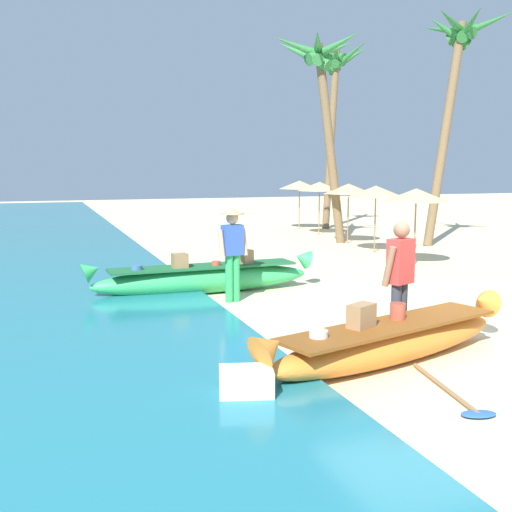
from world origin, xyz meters
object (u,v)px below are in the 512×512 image
palm_tree_mid_cluster (320,75)px  cooler_box (246,386)px  boat_green_midground (204,278)px  person_vendor_hatted (232,247)px  palm_tree_tall_inland (458,56)px  boat_orange_foreground (391,341)px  person_tourist_customer (400,276)px  paddle (455,396)px  palm_tree_leaning_seaward (335,81)px

palm_tree_mid_cluster → cooler_box: 14.42m
boat_green_midground → person_vendor_hatted: bearing=-71.1°
palm_tree_tall_inland → boat_orange_foreground: bearing=-130.3°
person_tourist_customer → paddle: person_tourist_customer is taller
person_tourist_customer → palm_tree_leaning_seaward: bearing=66.4°
boat_orange_foreground → cooler_box: bearing=-163.1°
person_tourist_customer → palm_tree_tall_inland: size_ratio=0.24×
person_vendor_hatted → paddle: (0.79, -5.27, -0.97)m
boat_orange_foreground → palm_tree_tall_inland: 13.75m
palm_tree_mid_cluster → cooler_box: bearing=-118.5°
person_vendor_hatted → palm_tree_tall_inland: (8.95, 5.62, 4.76)m
person_vendor_hatted → palm_tree_mid_cluster: bearing=54.7°
person_tourist_customer → palm_tree_tall_inland: bearing=49.6°
palm_tree_mid_cluster → paddle: 14.22m
cooler_box → paddle: cooler_box is taller
person_vendor_hatted → boat_orange_foreground: bearing=-78.8°
person_tourist_customer → palm_tree_tall_inland: 12.68m
paddle → palm_tree_mid_cluster: bearing=70.9°
boat_orange_foreground → paddle: size_ratio=2.57×
person_vendor_hatted → person_tourist_customer: 3.57m
person_tourist_customer → palm_tree_mid_cluster: bearing=70.2°
palm_tree_tall_inland → palm_tree_mid_cluster: palm_tree_tall_inland is taller
palm_tree_tall_inland → cooler_box: (-10.26, -10.26, -5.58)m
person_tourist_customer → boat_orange_foreground: bearing=-128.7°
boat_orange_foreground → person_vendor_hatted: (-0.79, 4.00, 0.72)m
boat_orange_foreground → palm_tree_tall_inland: bearing=49.7°
boat_orange_foreground → person_vendor_hatted: size_ratio=2.39×
boat_green_midground → palm_tree_mid_cluster: bearing=49.4°
boat_green_midground → palm_tree_tall_inland: palm_tree_tall_inland is taller
palm_tree_mid_cluster → paddle: (-4.34, -12.50, -5.22)m
palm_tree_tall_inland → person_tourist_customer: bearing=-130.4°
cooler_box → person_tourist_customer: bearing=42.1°
palm_tree_leaning_seaward → palm_tree_mid_cluster: size_ratio=1.11×
boat_orange_foreground → palm_tree_mid_cluster: bearing=68.9°
palm_tree_leaning_seaward → paddle: (-7.09, -16.89, -5.73)m
palm_tree_mid_cluster → boat_orange_foreground: bearing=-111.1°
paddle → cooler_box: bearing=163.3°
palm_tree_tall_inland → person_vendor_hatted: bearing=-147.8°
paddle → person_vendor_hatted: bearing=98.5°
palm_tree_tall_inland → cooler_box: size_ratio=12.83×
boat_green_midground → palm_tree_mid_cluster: size_ratio=0.71×
cooler_box → boat_orange_foreground: bearing=32.5°
boat_green_midground → palm_tree_leaning_seaward: 14.56m
boat_green_midground → boat_orange_foreground: bearing=-77.3°
cooler_box → paddle: size_ratio=0.34×
boat_green_midground → paddle: bearing=-79.9°
palm_tree_leaning_seaward → paddle: size_ratio=4.49×
boat_green_midground → person_tourist_customer: person_tourist_customer is taller
boat_orange_foreground → cooler_box: 2.20m
palm_tree_tall_inland → boat_green_midground: bearing=-152.9°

